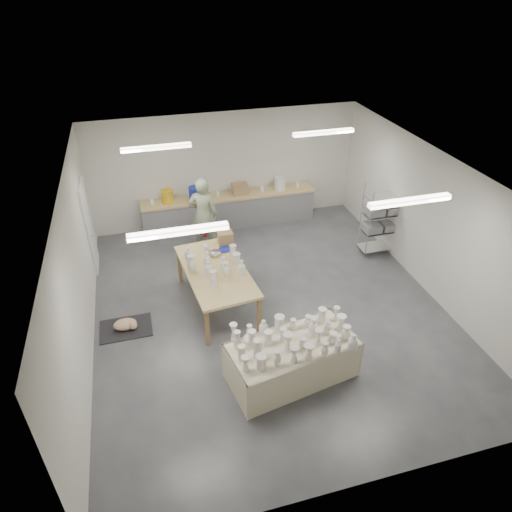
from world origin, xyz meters
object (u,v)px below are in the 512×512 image
object	(u,v)px
potter	(203,215)
red_stool	(203,234)
drying_table	(292,358)
work_table	(216,267)

from	to	relation	value
potter	red_stool	world-z (taller)	potter
drying_table	potter	world-z (taller)	potter
work_table	red_stool	xyz separation A→B (m)	(0.11, 2.41, -0.60)
potter	red_stool	distance (m)	0.73
red_stool	drying_table	bearing A→B (deg)	-81.61
work_table	potter	size ratio (longest dim) A/B	1.28
drying_table	potter	size ratio (longest dim) A/B	1.20
work_table	potter	xyz separation A→B (m)	(0.11, 2.14, 0.07)
drying_table	work_table	bearing A→B (deg)	98.64
work_table	potter	world-z (taller)	potter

